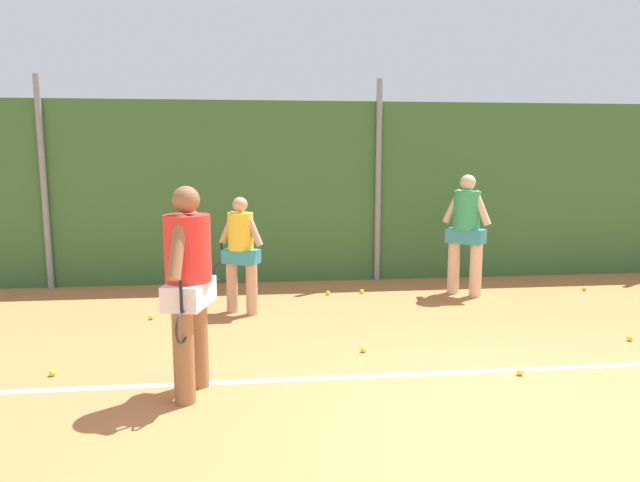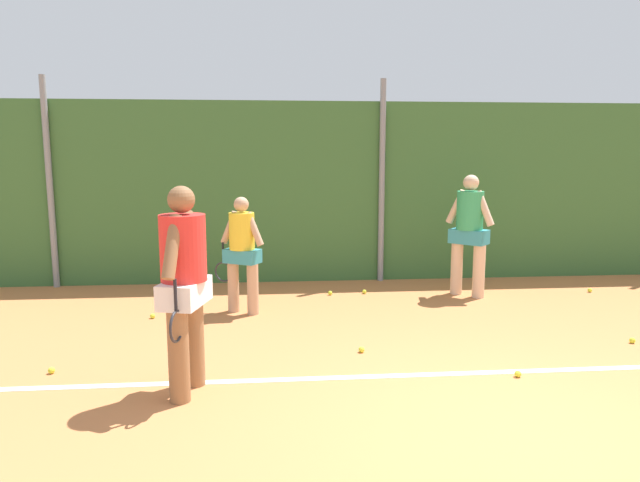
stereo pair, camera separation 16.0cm
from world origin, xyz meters
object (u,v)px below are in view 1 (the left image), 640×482
tennis_ball_0 (364,349)px  tennis_ball_6 (328,293)px  player_midcourt (241,249)px  player_foreground_near (189,280)px  tennis_ball_9 (520,372)px  tennis_ball_11 (234,297)px  tennis_ball_1 (52,373)px  player_backcourt_far (466,228)px  tennis_ball_7 (630,338)px  tennis_ball_8 (362,291)px  tennis_ball_12 (151,317)px  tennis_ball_4 (584,289)px

tennis_ball_0 → tennis_ball_6: 2.60m
player_midcourt → tennis_ball_0: player_midcourt is taller
player_foreground_near → tennis_ball_9: 3.35m
tennis_ball_11 → tennis_ball_1: bearing=-120.8°
player_backcourt_far → tennis_ball_6: player_backcourt_far is taller
tennis_ball_7 → tennis_ball_8: size_ratio=1.00×
player_midcourt → player_backcourt_far: player_backcourt_far is taller
tennis_ball_9 → tennis_ball_12: size_ratio=1.00×
player_backcourt_far → tennis_ball_4: (2.01, 0.03, -1.01)m
tennis_ball_4 → tennis_ball_8: same height
tennis_ball_4 → tennis_ball_9: same height
player_midcourt → tennis_ball_11: size_ratio=24.25×
tennis_ball_0 → tennis_ball_9: 1.65m
player_midcourt → tennis_ball_9: (2.79, -2.55, -0.86)m
player_foreground_near → tennis_ball_4: player_foreground_near is taller
tennis_ball_4 → tennis_ball_12: 6.67m
tennis_ball_8 → tennis_ball_12: bearing=-160.3°
tennis_ball_0 → tennis_ball_11: (-1.51, 2.49, 0.00)m
tennis_ball_1 → tennis_ball_4: 7.73m
tennis_ball_0 → tennis_ball_7: 3.18m
tennis_ball_1 → player_backcourt_far: bearing=27.5°
tennis_ball_11 → tennis_ball_12: size_ratio=1.00×
tennis_ball_0 → tennis_ball_1: 3.20m
tennis_ball_12 → tennis_ball_7: bearing=-14.8°
player_backcourt_far → tennis_ball_12: player_backcourt_far is taller
player_foreground_near → tennis_ball_8: 4.32m
tennis_ball_1 → tennis_ball_4: (7.23, 2.74, 0.00)m
tennis_ball_6 → tennis_ball_9: bearing=-66.5°
tennis_ball_0 → tennis_ball_12: size_ratio=1.00×
tennis_ball_11 → tennis_ball_12: 1.42m
player_midcourt → tennis_ball_0: 2.37m
player_midcourt → tennis_ball_1: 2.87m
player_midcourt → tennis_ball_6: 1.79m
tennis_ball_7 → tennis_ball_6: bearing=141.7°
tennis_ball_0 → tennis_ball_4: bearing=30.8°
tennis_ball_0 → tennis_ball_9: bearing=-30.3°
tennis_ball_7 → tennis_ball_11: bearing=152.3°
tennis_ball_1 → tennis_ball_12: (0.62, 1.88, 0.00)m
player_midcourt → tennis_ball_4: bearing=-143.2°
tennis_ball_9 → tennis_ball_11: 4.43m
player_midcourt → tennis_ball_9: bearing=167.1°
tennis_ball_4 → tennis_ball_11: size_ratio=1.00×
tennis_ball_7 → tennis_ball_11: size_ratio=1.00×
player_backcourt_far → tennis_ball_12: size_ratio=28.16×
tennis_ball_6 → player_backcourt_far: bearing=-5.8°
player_foreground_near → tennis_ball_0: 2.24m
tennis_ball_0 → player_foreground_near: bearing=-152.5°
tennis_ball_4 → tennis_ball_6: (-4.12, 0.19, 0.00)m
tennis_ball_7 → tennis_ball_9: size_ratio=1.00×
tennis_ball_7 → tennis_ball_1: bearing=-176.8°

